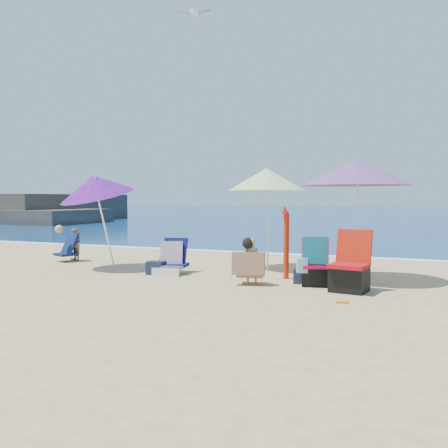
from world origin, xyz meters
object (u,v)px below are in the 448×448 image
at_px(umbrella_striped, 267,179).
at_px(person_left, 72,244).
at_px(umbrella_blue, 95,186).
at_px(camp_chair_left, 350,273).
at_px(chair_rainbow, 169,266).
at_px(umbrella_turquoise, 356,173).
at_px(furled_umbrella, 286,239).
at_px(seagull, 195,13).
at_px(chair_navy, 171,265).
at_px(person_center, 250,262).
at_px(camp_chair_right, 314,268).

distance_m(umbrella_striped, person_left, 5.45).
xyz_separation_m(umbrella_blue, camp_chair_left, (5.88, -0.58, -1.60)).
bearing_deg(chair_rainbow, umbrella_turquoise, 10.82).
xyz_separation_m(umbrella_striped, camp_chair_left, (2.22, -2.10, -1.75)).
xyz_separation_m(umbrella_blue, chair_rainbow, (1.99, -0.09, -1.74)).
height_order(furled_umbrella, seagull, seagull).
distance_m(furled_umbrella, chair_rainbow, 2.58).
relative_size(chair_navy, person_center, 0.94).
bearing_deg(person_center, umbrella_turquoise, 34.86).
bearing_deg(umbrella_blue, camp_chair_right, -2.58).
bearing_deg(person_center, person_left, 163.74).
xyz_separation_m(camp_chair_right, person_left, (-6.69, 1.25, 0.10)).
bearing_deg(umbrella_striped, person_center, -80.31).
height_order(furled_umbrella, chair_navy, furled_umbrella).
bearing_deg(person_left, chair_navy, -15.75).
xyz_separation_m(umbrella_turquoise, person_center, (-1.77, -1.24, -1.72)).
bearing_deg(umbrella_turquoise, camp_chair_right, -125.57).
distance_m(umbrella_turquoise, seagull, 5.51).
relative_size(camp_chair_left, person_left, 1.14).
height_order(person_center, seagull, seagull).
distance_m(umbrella_striped, camp_chair_left, 3.52).
distance_m(umbrella_blue, seagull, 4.70).
xyz_separation_m(person_center, seagull, (-2.10, 1.92, 5.58)).
xyz_separation_m(furled_umbrella, seagull, (-2.52, 0.95, 5.19)).
bearing_deg(chair_rainbow, chair_navy, 105.50).
bearing_deg(chair_navy, umbrella_striped, 40.99).
relative_size(umbrella_turquoise, chair_rainbow, 3.10).
bearing_deg(camp_chair_right, person_left, 169.45).
height_order(umbrella_turquoise, umbrella_blue, umbrella_turquoise).
xyz_separation_m(umbrella_turquoise, camp_chair_left, (0.09, -1.22, -1.83)).
xyz_separation_m(chair_rainbow, person_left, (-3.50, 1.10, 0.25)).
bearing_deg(camp_chair_left, furled_umbrella, 146.38).
bearing_deg(person_left, umbrella_striped, 5.55).
relative_size(furled_umbrella, person_left, 1.56).
relative_size(person_left, seagull, 1.19).
distance_m(camp_chair_right, person_center, 1.22).
bearing_deg(person_left, camp_chair_right, -10.55).
xyz_separation_m(chair_navy, camp_chair_right, (3.22, -0.27, 0.14)).
height_order(furled_umbrella, chair_rainbow, furled_umbrella).
distance_m(chair_navy, person_center, 2.17).
bearing_deg(camp_chair_left, person_center, -179.48).
relative_size(furled_umbrella, person_center, 1.66).
bearing_deg(furled_umbrella, camp_chair_left, -33.62).
xyz_separation_m(umbrella_striped, chair_navy, (-1.70, -1.48, -1.88)).
bearing_deg(umbrella_blue, person_left, 146.29).
xyz_separation_m(furled_umbrella, person_left, (-5.96, 0.64, -0.39)).
bearing_deg(chair_navy, person_left, 164.25).
height_order(camp_chair_right, seagull, seagull).
height_order(chair_rainbow, person_left, person_left).
xyz_separation_m(camp_chair_left, camp_chair_right, (-0.71, 0.35, 0.01)).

